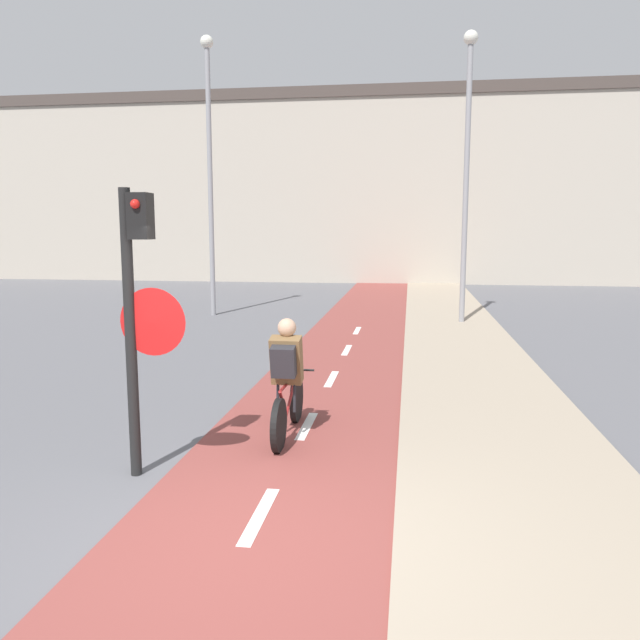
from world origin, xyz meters
name	(u,v)px	position (x,y,z in m)	size (l,w,h in m)	color
ground_plane	(245,546)	(0.00, 0.00, 0.00)	(120.00, 120.00, 0.00)	#5B5B60
bike_lane	(245,545)	(0.00, 0.00, 0.01)	(2.31, 60.00, 0.02)	brown
sidewalk_strip	(557,566)	(2.35, 0.00, 0.03)	(2.40, 60.00, 0.05)	gray
building_row_background	(386,189)	(0.00, 26.55, 4.39)	(60.00, 5.20, 8.76)	#B2A899
traffic_light_pole	(137,300)	(-1.38, 1.26, 1.79)	(0.67, 0.26, 2.86)	black
street_lamp_far	(209,151)	(-4.38, 12.84, 4.64)	(0.36, 0.36, 7.71)	gray
street_lamp_sidewalk	(467,150)	(2.62, 12.17, 4.45)	(0.36, 0.36, 7.35)	gray
cyclist_near	(287,381)	(-0.17, 2.59, 0.70)	(0.46, 1.72, 1.44)	black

